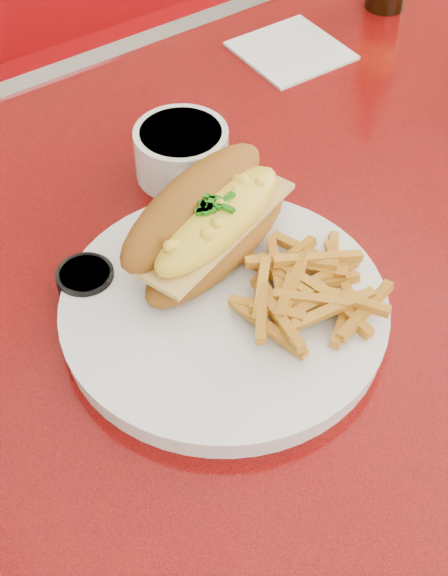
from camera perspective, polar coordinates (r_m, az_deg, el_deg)
ground at (r=1.45m, az=6.34°, el=-17.29°), size 8.00×8.00×0.00m
diner_table at (r=0.94m, az=9.39°, el=-1.47°), size 1.23×0.83×0.77m
booth_bench_far at (r=1.66m, az=-11.00°, el=8.76°), size 1.20×0.51×0.90m
dinner_plate at (r=0.70m, az=-0.00°, el=-1.57°), size 0.33×0.33×0.02m
mac_hoagie at (r=0.71m, az=-1.05°, el=4.75°), size 0.21×0.15×0.09m
fries_pile at (r=0.69m, az=5.78°, el=0.36°), size 0.15×0.14×0.03m
fork at (r=0.74m, az=3.63°, el=2.54°), size 0.05×0.16×0.00m
gravy_ramekin at (r=0.83m, az=-3.03°, el=9.68°), size 0.12×0.12×0.05m
sauce_cup_left at (r=0.73m, az=-9.77°, el=0.44°), size 0.06×0.06×0.03m
paper_napkin at (r=1.04m, az=4.78°, el=16.47°), size 0.12×0.12×0.00m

